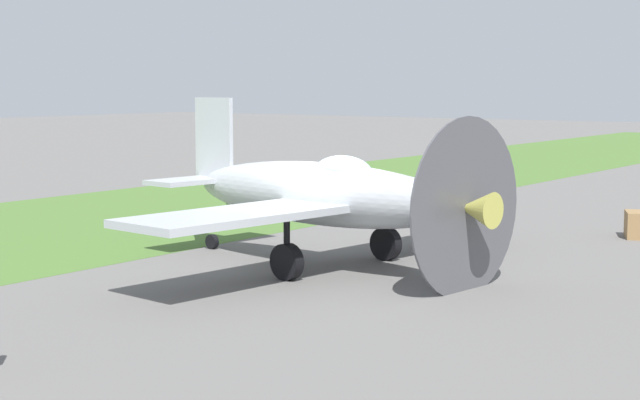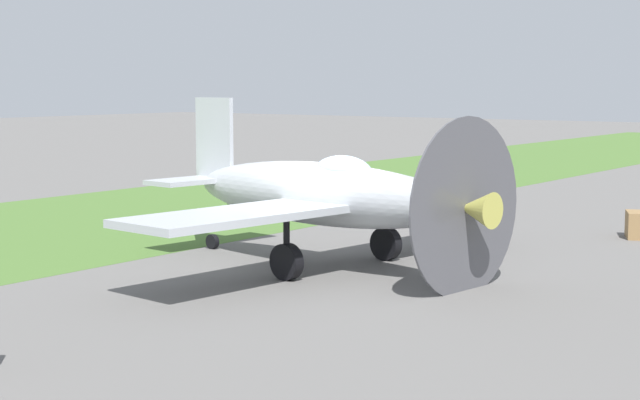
{
  "view_description": "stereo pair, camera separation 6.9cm",
  "coord_description": "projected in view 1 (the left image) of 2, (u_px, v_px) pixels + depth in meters",
  "views": [
    {
      "loc": [
        16.66,
        11.85,
        3.72
      ],
      "look_at": [
        -0.03,
        -0.15,
        1.36
      ],
      "focal_mm": 57.54,
      "sensor_mm": 36.0,
      "label": 1
    },
    {
      "loc": [
        16.62,
        11.91,
        3.72
      ],
      "look_at": [
        -0.03,
        -0.15,
        1.36
      ],
      "focal_mm": 57.54,
      "sensor_mm": 36.0,
      "label": 2
    }
  ],
  "objects": [
    {
      "name": "grass_verge",
      "position": [
        30.0,
        229.0,
        26.1
      ],
      "size": [
        120.0,
        11.0,
        0.01
      ],
      "primitive_type": "cube",
      "color": "#476B2D",
      "rests_on": "ground"
    },
    {
      "name": "fuel_drum",
      "position": [
        237.0,
        204.0,
        27.69
      ],
      "size": [
        0.6,
        0.6,
        0.9
      ],
      "primitive_type": "cylinder",
      "color": "#476633",
      "rests_on": "ground"
    },
    {
      "name": "ground_plane",
      "position": [
        325.0,
        267.0,
        20.74
      ],
      "size": [
        160.0,
        160.0,
        0.0
      ],
      "primitive_type": "plane",
      "color": "#605E5B"
    },
    {
      "name": "airplane_lead",
      "position": [
        326.0,
        195.0,
        20.58
      ],
      "size": [
        10.02,
        7.95,
        3.55
      ],
      "rotation": [
        0.0,
        0.0,
        -0.12
      ],
      "color": "#B2B7BC",
      "rests_on": "ground"
    }
  ]
}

